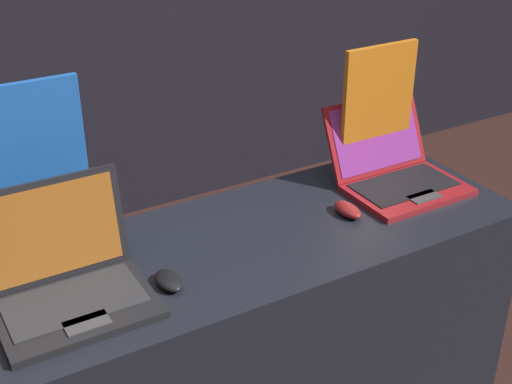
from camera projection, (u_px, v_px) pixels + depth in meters
The scene contains 7 objects.
display_counter at pixel (257, 351), 2.33m from camera, with size 1.65×0.61×0.88m.
laptop_front at pixel (66, 277), 1.82m from camera, with size 0.39×0.33×0.30m.
mouse_front at pixel (169, 281), 1.90m from camera, with size 0.07×0.11×0.03m.
promo_stand_front at pixel (29, 175), 1.94m from camera, with size 0.33×0.07×0.51m.
laptop_back at pixel (395, 168), 2.40m from camera, with size 0.38×0.38×0.26m.
mouse_back at pixel (348, 210), 2.23m from camera, with size 0.06×0.11×0.03m.
promo_stand_back at pixel (377, 114), 2.41m from camera, with size 0.29×0.07×0.46m.
Camera 1 is at (-0.92, -1.27, 1.99)m, focal length 50.00 mm.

